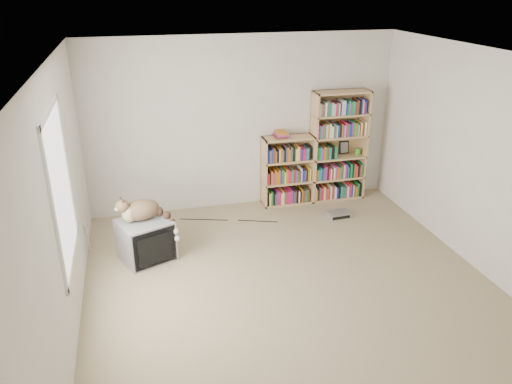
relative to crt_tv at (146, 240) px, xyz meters
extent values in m
cube|color=tan|center=(1.53, -1.19, -0.25)|extent=(4.50, 5.00, 0.01)
cube|color=silver|center=(1.53, 1.31, 1.00)|extent=(4.50, 0.02, 2.50)
cube|color=silver|center=(1.53, -3.69, 1.00)|extent=(4.50, 0.02, 2.50)
cube|color=silver|center=(-0.72, -1.19, 1.00)|extent=(0.02, 5.00, 2.50)
cube|color=silver|center=(3.78, -1.19, 1.00)|extent=(0.02, 5.00, 2.50)
cube|color=white|center=(1.53, -1.19, 2.25)|extent=(4.50, 5.00, 0.02)
cube|color=white|center=(-0.71, -0.99, 1.15)|extent=(0.02, 1.22, 1.52)
cube|color=gray|center=(0.00, -0.01, 0.00)|extent=(0.74, 0.71, 0.51)
cube|color=black|center=(0.09, -0.24, 0.00)|extent=(0.51, 0.23, 0.47)
cube|color=black|center=(0.10, -0.25, -0.01)|extent=(0.41, 0.17, 0.36)
cube|color=black|center=(-0.04, 0.10, -0.01)|extent=(0.43, 0.40, 0.31)
ellipsoid|color=#352615|center=(-0.02, 0.06, 0.38)|extent=(0.52, 0.41, 0.25)
ellipsoid|color=#352615|center=(0.09, 0.09, 0.37)|extent=(0.26, 0.27, 0.18)
ellipsoid|color=tan|center=(-0.16, 0.00, 0.37)|extent=(0.22, 0.22, 0.20)
ellipsoid|color=#352615|center=(-0.23, -0.01, 0.48)|extent=(0.20, 0.19, 0.15)
sphere|color=beige|center=(-0.28, -0.03, 0.46)|extent=(0.08, 0.08, 0.06)
cone|color=black|center=(-0.21, -0.05, 0.56)|extent=(0.08, 0.08, 0.08)
cone|color=black|center=(-0.24, 0.04, 0.56)|extent=(0.08, 0.08, 0.08)
cube|color=tan|center=(2.57, 1.15, 0.59)|extent=(0.02, 0.30, 1.68)
cube|color=tan|center=(3.38, 1.15, 0.59)|extent=(0.02, 0.30, 1.68)
cube|color=tan|center=(2.97, 1.29, 0.59)|extent=(0.84, 0.03, 1.68)
cube|color=tan|center=(2.97, 1.15, 1.41)|extent=(0.84, 0.30, 0.02)
cube|color=tan|center=(2.97, 1.15, -0.24)|extent=(0.84, 0.30, 0.03)
cube|color=tan|center=(2.97, 1.15, 0.09)|extent=(0.84, 0.30, 0.03)
cube|color=tan|center=(2.97, 1.15, 0.42)|extent=(0.84, 0.30, 0.02)
cube|color=tan|center=(2.97, 1.15, 0.75)|extent=(0.84, 0.30, 0.02)
cube|color=tan|center=(2.97, 1.15, 1.08)|extent=(0.84, 0.30, 0.02)
cube|color=red|center=(2.97, 1.15, -0.13)|extent=(0.76, 0.24, 0.19)
cube|color=#1927A2|center=(2.97, 1.15, 0.20)|extent=(0.76, 0.24, 0.19)
cube|color=#167E34|center=(2.97, 1.15, 0.53)|extent=(0.76, 0.24, 0.19)
cube|color=#F6EDCA|center=(2.97, 1.15, 0.86)|extent=(0.76, 0.24, 0.19)
cube|color=black|center=(2.97, 1.15, 1.19)|extent=(0.76, 0.24, 0.19)
cube|color=tan|center=(1.81, 1.15, 0.27)|extent=(0.03, 0.30, 1.05)
cube|color=tan|center=(2.54, 1.15, 0.27)|extent=(0.02, 0.30, 1.05)
cube|color=tan|center=(2.17, 1.29, 0.27)|extent=(0.76, 0.03, 1.05)
cube|color=tan|center=(2.17, 1.15, 0.78)|extent=(0.76, 0.30, 0.02)
cube|color=tan|center=(2.17, 1.15, -0.24)|extent=(0.76, 0.30, 0.03)
cube|color=tan|center=(2.17, 1.15, 0.10)|extent=(0.76, 0.30, 0.03)
cube|color=tan|center=(2.17, 1.15, 0.44)|extent=(0.76, 0.30, 0.02)
cube|color=red|center=(2.17, 1.15, -0.13)|extent=(0.68, 0.24, 0.19)
cube|color=#1927A2|center=(2.17, 1.15, 0.21)|extent=(0.68, 0.24, 0.19)
cube|color=#167E34|center=(2.17, 1.15, 0.55)|extent=(0.68, 0.24, 0.19)
cube|color=red|center=(2.06, 1.19, 0.84)|extent=(0.20, 0.26, 0.08)
cylinder|color=#46992B|center=(3.29, 1.15, 0.48)|extent=(0.09, 0.09, 0.10)
cube|color=black|center=(3.11, 1.25, 0.53)|extent=(0.15, 0.05, 0.20)
cube|color=#A6A5AA|center=(2.75, 0.50, -0.22)|extent=(0.33, 0.24, 0.07)
cube|color=silver|center=(-0.71, 0.34, 0.07)|extent=(0.01, 0.08, 0.13)
camera|label=1|loc=(-0.02, -5.51, 2.92)|focal=35.00mm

